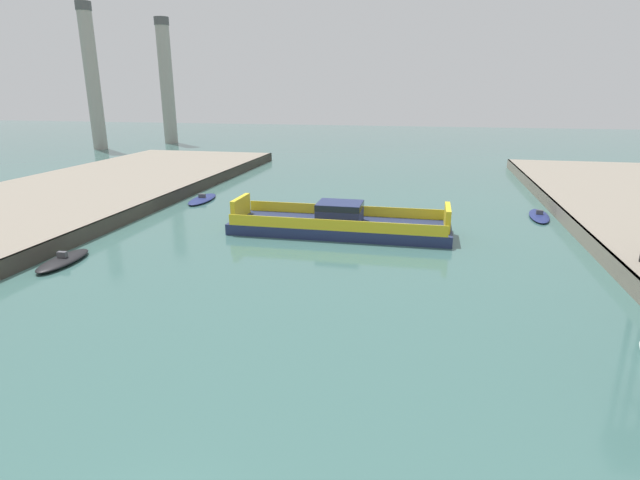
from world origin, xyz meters
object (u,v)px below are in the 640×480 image
chain_ferry (340,223)px  smokestack_distant_b (166,78)px  moored_boat_mid_right (539,216)px  moored_boat_mid_left (63,260)px  moored_boat_near_left (202,199)px  smokestack_distant_a (92,74)px

chain_ferry → smokestack_distant_b: 102.37m
moored_boat_mid_right → smokestack_distant_b: (-83.41, 68.81, 17.07)m
moored_boat_mid_left → moored_boat_near_left: bearing=88.3°
moored_boat_near_left → smokestack_distant_b: (-40.94, 68.55, 17.05)m
chain_ferry → moored_boat_mid_right: 24.47m
moored_boat_near_left → smokestack_distant_b: bearing=120.8°
smokestack_distant_a → moored_boat_mid_left: bearing=-57.0°
moored_boat_near_left → moored_boat_mid_left: moored_boat_mid_left is taller
moored_boat_mid_left → smokestack_distant_a: 94.08m
moored_boat_mid_right → smokestack_distant_b: size_ratio=0.23×
chain_ferry → smokestack_distant_b: (-61.69, 80.05, 16.27)m
chain_ferry → moored_boat_mid_left: (-21.54, -14.55, -0.71)m
chain_ferry → moored_boat_mid_right: bearing=27.4°
moored_boat_mid_right → smokestack_distant_a: (-93.64, 51.65, 17.82)m
chain_ferry → moored_boat_near_left: bearing=151.0°
moored_boat_mid_left → smokestack_distant_b: size_ratio=0.20×
chain_ferry → smokestack_distant_a: 97.05m
moored_boat_near_left → chain_ferry: bearing=-29.0°
moored_boat_mid_left → smokestack_distant_b: bearing=113.0°
smokestack_distant_a → smokestack_distant_b: (10.23, 17.16, -0.75)m
smokestack_distant_b → smokestack_distant_a: bearing=-120.8°
moored_boat_near_left → moored_boat_mid_left: (-0.78, -26.06, 0.07)m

